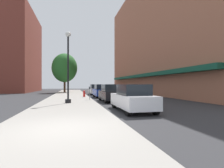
# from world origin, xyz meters

# --- Properties ---
(ground_plane) EXTENTS (90.00, 90.00, 0.00)m
(ground_plane) POSITION_xyz_m (4.00, 18.00, 0.00)
(ground_plane) COLOR #2D2D30
(sidewalk_slab) EXTENTS (4.80, 50.00, 0.12)m
(sidewalk_slab) POSITION_xyz_m (0.00, 19.00, 0.06)
(sidewalk_slab) COLOR gray
(sidewalk_slab) RESTS_ON ground
(building_right_brick) EXTENTS (6.80, 40.00, 20.57)m
(building_right_brick) POSITION_xyz_m (14.99, 22.00, 10.26)
(building_right_brick) COLOR #9E6047
(building_right_brick) RESTS_ON ground
(building_far_background) EXTENTS (6.80, 18.00, 17.76)m
(building_far_background) POSITION_xyz_m (-11.01, 37.00, 8.86)
(building_far_background) COLOR brown
(building_far_background) RESTS_ON ground
(lamppost) EXTENTS (0.48, 0.48, 5.90)m
(lamppost) POSITION_xyz_m (0.03, 8.61, 3.20)
(lamppost) COLOR black
(lamppost) RESTS_ON sidewalk_slab
(fire_hydrant) EXTENTS (0.33, 0.26, 0.79)m
(fire_hydrant) POSITION_xyz_m (1.79, 15.45, 0.52)
(fire_hydrant) COLOR red
(fire_hydrant) RESTS_ON sidewalk_slab
(parking_meter_near) EXTENTS (0.14, 0.09, 1.31)m
(parking_meter_near) POSITION_xyz_m (2.05, 11.20, 0.95)
(parking_meter_near) COLOR slate
(parking_meter_near) RESTS_ON sidewalk_slab
(tree_near) EXTENTS (4.94, 4.94, 7.64)m
(tree_near) POSITION_xyz_m (-1.13, 29.68, 4.91)
(tree_near) COLOR #422D1E
(tree_near) RESTS_ON sidewalk_slab
(car_white) EXTENTS (1.80, 4.30, 1.66)m
(car_white) POSITION_xyz_m (4.00, 3.96, 0.81)
(car_white) COLOR black
(car_white) RESTS_ON ground
(car_black) EXTENTS (1.80, 4.30, 1.66)m
(car_black) POSITION_xyz_m (4.00, 10.24, 0.81)
(car_black) COLOR black
(car_black) RESTS_ON ground
(car_blue) EXTENTS (1.80, 4.30, 1.66)m
(car_blue) POSITION_xyz_m (4.00, 15.87, 0.81)
(car_blue) COLOR black
(car_blue) RESTS_ON ground
(car_silver) EXTENTS (1.80, 4.30, 1.66)m
(car_silver) POSITION_xyz_m (4.00, 21.74, 0.81)
(car_silver) COLOR black
(car_silver) RESTS_ON ground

